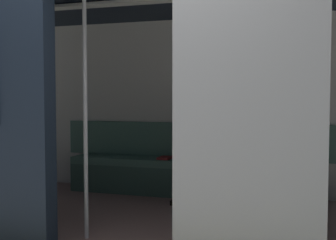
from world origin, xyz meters
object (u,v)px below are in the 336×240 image
object	(u,v)px
grab_pole_door	(85,112)
bench_seat	(186,169)
train_car	(154,65)
handbag	(234,155)
grab_pole_far	(186,112)
person_seated	(196,143)
book	(165,158)

from	to	relation	value
grab_pole_door	bench_seat	bearing A→B (deg)	-103.85
train_car	grab_pole_door	bearing A→B (deg)	63.97
handbag	grab_pole_far	distance (m)	1.83
train_car	bench_seat	world-z (taller)	train_car
train_car	grab_pole_far	distance (m)	0.96
handbag	grab_pole_door	distance (m)	2.15
handbag	person_seated	bearing A→B (deg)	10.28
bench_seat	handbag	bearing A→B (deg)	-177.08
handbag	grab_pole_door	bearing A→B (deg)	60.49
book	handbag	bearing A→B (deg)	-175.45
bench_seat	person_seated	distance (m)	0.36
train_car	grab_pole_far	xyz separation A→B (m)	(-0.51, 0.69, -0.45)
train_car	bench_seat	distance (m)	1.58
handbag	book	size ratio (longest dim) A/B	1.18
person_seated	grab_pole_door	distance (m)	1.87
grab_pole_door	grab_pole_far	distance (m)	0.88
train_car	book	xyz separation A→B (m)	(0.22, -1.04, -1.09)
grab_pole_door	person_seated	bearing A→B (deg)	-108.36
train_car	book	distance (m)	1.52
grab_pole_far	train_car	bearing A→B (deg)	-53.54
grab_pole_door	grab_pole_far	bearing A→B (deg)	-175.42
bench_seat	grab_pole_far	size ratio (longest dim) A/B	1.38
train_car	person_seated	size ratio (longest dim) A/B	5.42
book	train_car	bearing A→B (deg)	105.77
person_seated	grab_pole_far	world-z (taller)	grab_pole_far
person_seated	grab_pole_far	distance (m)	1.74
person_seated	bench_seat	bearing A→B (deg)	-21.09
train_car	person_seated	xyz separation A→B (m)	(-0.20, -0.97, -0.88)
bench_seat	train_car	bearing A→B (deg)	86.14
person_seated	handbag	world-z (taller)	person_seated
bench_seat	handbag	xyz separation A→B (m)	(-0.58, -0.03, 0.19)
bench_seat	person_seated	size ratio (longest dim) A/B	2.59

